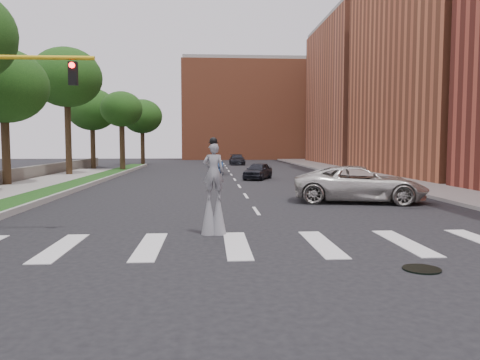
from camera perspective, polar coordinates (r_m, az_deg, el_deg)
ground_plane at (r=13.25m, az=5.48°, el=-8.79°), size 160.00×160.00×0.00m
grass_median at (r=34.18m, az=-19.72°, el=-0.63°), size 2.00×60.00×0.25m
median_curb at (r=33.90m, az=-18.01°, el=-0.60°), size 0.20×60.00×0.28m
sidewalk_right at (r=40.56m, az=17.35°, el=0.16°), size 5.00×90.00×0.18m
stone_wall at (r=37.88m, az=-26.92°, el=0.27°), size 0.50×56.00×1.10m
manhole at (r=12.25m, az=21.27°, el=-10.09°), size 0.90×0.90×0.04m
building_mid at (r=49.86m, az=26.10°, el=14.43°), size 16.00×22.00×24.00m
building_far at (r=71.28m, az=16.28°, el=9.97°), size 16.00×22.00×20.00m
building_backdrop at (r=91.28m, az=1.36°, el=8.29°), size 26.00×14.00×18.00m
stilt_performer at (r=15.55m, az=-3.24°, el=-1.80°), size 0.84×0.52×3.24m
suv_crossing at (r=24.90m, az=14.40°, el=-0.47°), size 7.25×4.54×1.87m
car_near at (r=39.15m, az=2.20°, el=1.12°), size 3.15×4.49×1.42m
car_mid at (r=45.71m, az=-2.91°, el=1.50°), size 1.35×3.79×1.24m
car_far at (r=65.26m, az=-0.36°, el=2.51°), size 2.11×5.04×1.46m
tree_3 at (r=36.54m, az=-26.89°, el=10.16°), size 6.01×6.01×9.52m
tree_4 at (r=46.07m, az=-20.39°, el=11.59°), size 6.32×6.32×11.66m
tree_5 at (r=58.10m, az=-17.59°, el=8.16°), size 5.79×5.79×9.43m
tree_6 at (r=51.30m, az=-14.24°, el=8.28°), size 4.39×4.39×8.47m
tree_7 at (r=66.30m, az=-11.84°, el=7.56°), size 5.51×5.51×9.03m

